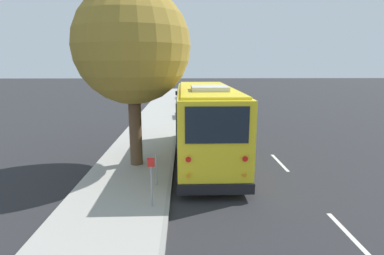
% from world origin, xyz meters
% --- Properties ---
extents(ground_plane, '(160.00, 160.00, 0.00)m').
position_xyz_m(ground_plane, '(0.00, 0.00, 0.00)').
color(ground_plane, '#28282B').
extents(sidewalk_slab, '(80.00, 3.31, 0.15)m').
position_xyz_m(sidewalk_slab, '(0.00, 3.46, 0.07)').
color(sidewalk_slab, '#A3A099').
rests_on(sidewalk_slab, ground).
extents(curb_strip, '(80.00, 0.14, 0.15)m').
position_xyz_m(curb_strip, '(0.00, 1.73, 0.07)').
color(curb_strip, gray).
rests_on(curb_strip, ground).
extents(shuttle_bus, '(8.90, 2.84, 3.60)m').
position_xyz_m(shuttle_bus, '(0.90, 0.20, 1.93)').
color(shuttle_bus, yellow).
rests_on(shuttle_bus, ground).
extents(parked_sedan_tan, '(4.55, 2.03, 1.26)m').
position_xyz_m(parked_sedan_tan, '(11.97, 0.55, 0.58)').
color(parked_sedan_tan, tan).
rests_on(parked_sedan_tan, ground).
extents(parked_sedan_gray, '(4.71, 1.88, 1.29)m').
position_xyz_m(parked_sedan_gray, '(18.87, 0.40, 0.60)').
color(parked_sedan_gray, slate).
rests_on(parked_sedan_gray, ground).
extents(parked_sedan_silver, '(4.17, 1.82, 1.27)m').
position_xyz_m(parked_sedan_silver, '(25.74, 0.77, 0.59)').
color(parked_sedan_silver, '#A8AAAF').
rests_on(parked_sedan_silver, ground).
extents(street_tree, '(4.76, 4.76, 8.13)m').
position_xyz_m(street_tree, '(0.18, 3.29, 5.49)').
color(street_tree, brown).
rests_on(street_tree, sidewalk_slab).
extents(sign_post_near, '(0.06, 0.22, 1.56)m').
position_xyz_m(sign_post_near, '(-3.97, 2.20, 0.95)').
color(sign_post_near, gray).
rests_on(sign_post_near, sidewalk_slab).
extents(sign_post_far, '(0.06, 0.06, 1.15)m').
position_xyz_m(sign_post_far, '(-2.30, 2.20, 0.72)').
color(sign_post_far, gray).
rests_on(sign_post_far, sidewalk_slab).
extents(lane_stripe_behind, '(2.40, 0.14, 0.01)m').
position_xyz_m(lane_stripe_behind, '(-5.52, -3.20, 0.00)').
color(lane_stripe_behind, silver).
rests_on(lane_stripe_behind, ground).
extents(lane_stripe_mid, '(2.40, 0.14, 0.01)m').
position_xyz_m(lane_stripe_mid, '(0.48, -3.20, 0.00)').
color(lane_stripe_mid, silver).
rests_on(lane_stripe_mid, ground).
extents(lane_stripe_ahead, '(2.40, 0.14, 0.01)m').
position_xyz_m(lane_stripe_ahead, '(6.48, -3.20, 0.00)').
color(lane_stripe_ahead, silver).
rests_on(lane_stripe_ahead, ground).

